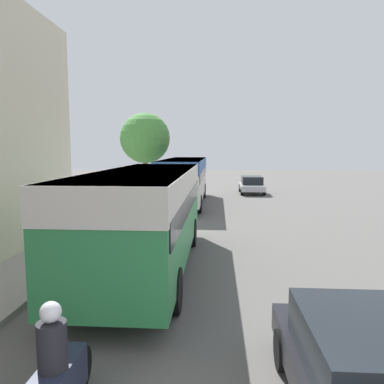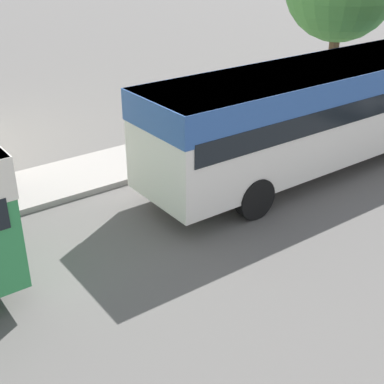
% 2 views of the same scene
% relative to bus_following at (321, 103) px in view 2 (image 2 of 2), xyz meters
% --- Properties ---
extents(bus_following, '(2.49, 10.61, 2.89)m').
position_rel_bus_following_xyz_m(bus_following, '(0.00, 0.00, 0.00)').
color(bus_following, silver).
rests_on(bus_following, ground_plane).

